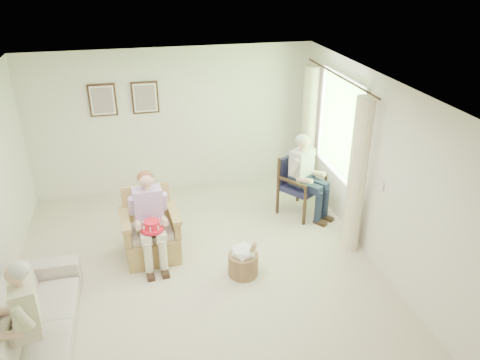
{
  "coord_description": "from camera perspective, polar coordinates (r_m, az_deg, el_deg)",
  "views": [
    {
      "loc": [
        -0.61,
        -5.2,
        4.0
      ],
      "look_at": [
        0.74,
        0.69,
        1.05
      ],
      "focal_mm": 35.0,
      "sensor_mm": 36.0,
      "label": 1
    }
  ],
  "objects": [
    {
      "name": "floor",
      "position": [
        6.59,
        -5.05,
        -11.49
      ],
      "size": [
        5.5,
        5.5,
        0.0
      ],
      "primitive_type": "plane",
      "color": "#C2B49C",
      "rests_on": "ground"
    },
    {
      "name": "back_wall",
      "position": [
        8.42,
        -8.14,
        7.03
      ],
      "size": [
        5.0,
        0.04,
        2.6
      ],
      "primitive_type": "cube",
      "color": "silver",
      "rests_on": "ground"
    },
    {
      "name": "front_wall",
      "position": [
        3.7,
        0.78,
        -20.89
      ],
      "size": [
        5.0,
        0.04,
        2.6
      ],
      "primitive_type": "cube",
      "color": "silver",
      "rests_on": "ground"
    },
    {
      "name": "right_wall",
      "position": [
        6.64,
        16.35,
        0.87
      ],
      "size": [
        0.04,
        5.5,
        2.6
      ],
      "primitive_type": "cube",
      "color": "silver",
      "rests_on": "ground"
    },
    {
      "name": "ceiling",
      "position": [
        5.42,
        -6.13,
        10.89
      ],
      "size": [
        5.0,
        5.5,
        0.02
      ],
      "primitive_type": "cube",
      "color": "white",
      "rests_on": "back_wall"
    },
    {
      "name": "window",
      "position": [
        7.5,
        12.12,
        6.63
      ],
      "size": [
        0.13,
        2.5,
        1.63
      ],
      "color": "#2D6B23",
      "rests_on": "right_wall"
    },
    {
      "name": "curtain_left",
      "position": [
        6.8,
        14.08,
        0.37
      ],
      "size": [
        0.34,
        0.34,
        2.3
      ],
      "primitive_type": "cylinder",
      "color": "beige",
      "rests_on": "ground"
    },
    {
      "name": "curtain_right",
      "position": [
        8.44,
        8.32,
        5.99
      ],
      "size": [
        0.34,
        0.34,
        2.3
      ],
      "primitive_type": "cylinder",
      "color": "beige",
      "rests_on": "ground"
    },
    {
      "name": "framed_print_left",
      "position": [
        8.24,
        -16.41,
        9.31
      ],
      "size": [
        0.45,
        0.05,
        0.55
      ],
      "color": "#382114",
      "rests_on": "back_wall"
    },
    {
      "name": "framed_print_right",
      "position": [
        8.22,
        -11.49,
        9.82
      ],
      "size": [
        0.45,
        0.05,
        0.55
      ],
      "color": "#382114",
      "rests_on": "back_wall"
    },
    {
      "name": "wicker_armchair",
      "position": [
        6.92,
        -10.76,
        -6.7
      ],
      "size": [
        0.77,
        0.77,
        0.99
      ],
      "rotation": [
        0.0,
        0.0,
        0.08
      ],
      "color": "tan",
      "rests_on": "ground"
    },
    {
      "name": "wood_armchair",
      "position": [
        7.91,
        7.35,
        -0.18
      ],
      "size": [
        0.64,
        0.6,
        0.98
      ],
      "rotation": [
        0.0,
        0.0,
        0.61
      ],
      "color": "black",
      "rests_on": "ground"
    },
    {
      "name": "sofa",
      "position": [
        5.91,
        -23.73,
        -15.37
      ],
      "size": [
        2.11,
        0.82,
        0.62
      ],
      "primitive_type": "imported",
      "rotation": [
        0.0,
        0.0,
        1.57
      ],
      "color": "beige",
      "rests_on": "ground"
    },
    {
      "name": "person_wicker",
      "position": [
        6.57,
        -11.03,
        -3.97
      ],
      "size": [
        0.4,
        0.62,
        1.33
      ],
      "rotation": [
        0.0,
        0.0,
        0.08
      ],
      "color": "beige",
      "rests_on": "ground"
    },
    {
      "name": "person_dark",
      "position": [
        7.66,
        7.87,
        1.1
      ],
      "size": [
        0.4,
        0.63,
        1.37
      ],
      "rotation": [
        0.0,
        0.0,
        0.61
      ],
      "color": "#181E35",
      "rests_on": "ground"
    },
    {
      "name": "person_sofa",
      "position": [
        5.37,
        -25.15,
        -14.55
      ],
      "size": [
        0.42,
        0.62,
        1.27
      ],
      "rotation": [
        0.0,
        0.0,
        -1.36
      ],
      "color": "beige",
      "rests_on": "ground"
    },
    {
      "name": "red_hat",
      "position": [
        6.44,
        -10.68,
        -5.58
      ],
      "size": [
        0.31,
        0.31,
        0.14
      ],
      "color": "red",
      "rests_on": "person_wicker"
    },
    {
      "name": "hatbox",
      "position": [
        6.45,
        0.41,
        -9.69
      ],
      "size": [
        0.48,
        0.48,
        0.6
      ],
      "color": "tan",
      "rests_on": "ground"
    }
  ]
}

